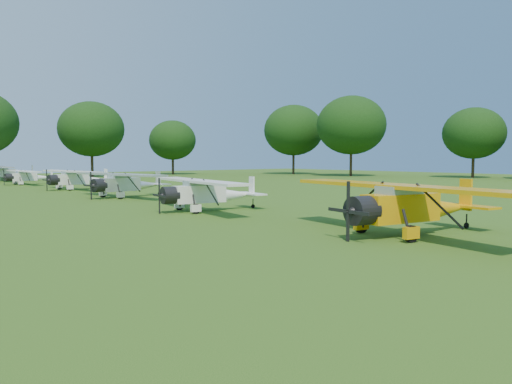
% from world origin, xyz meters
% --- Properties ---
extents(ground, '(160.00, 160.00, 0.00)m').
position_xyz_m(ground, '(0.00, 0.00, 0.00)').
color(ground, '#204812').
rests_on(ground, ground).
extents(tree_belt, '(137.36, 130.27, 14.52)m').
position_xyz_m(tree_belt, '(3.57, 0.16, 8.03)').
color(tree_belt, '#322113').
rests_on(tree_belt, ground).
extents(aircraft_2, '(7.38, 11.70, 2.30)m').
position_xyz_m(aircraft_2, '(1.27, -12.07, 1.34)').
color(aircraft_2, '#E9A009').
rests_on(aircraft_2, ground).
extents(aircraft_3, '(6.56, 10.40, 2.04)m').
position_xyz_m(aircraft_3, '(-0.09, 0.97, 1.19)').
color(aircraft_3, white).
rests_on(aircraft_3, ground).
extents(aircraft_4, '(6.74, 10.67, 2.10)m').
position_xyz_m(aircraft_4, '(0.52, 13.55, 1.22)').
color(aircraft_4, silver).
rests_on(aircraft_4, ground).
extents(aircraft_5, '(6.55, 10.44, 2.05)m').
position_xyz_m(aircraft_5, '(0.92, 25.67, 1.20)').
color(aircraft_5, white).
rests_on(aircraft_5, ground).
extents(aircraft_6, '(5.70, 9.07, 1.79)m').
position_xyz_m(aircraft_6, '(-0.35, 38.26, 1.05)').
color(aircraft_6, white).
rests_on(aircraft_6, ground).
extents(aircraft_7, '(6.86, 10.93, 2.15)m').
position_xyz_m(aircraft_7, '(-0.06, 49.86, 1.26)').
color(aircraft_7, silver).
rests_on(aircraft_7, ground).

